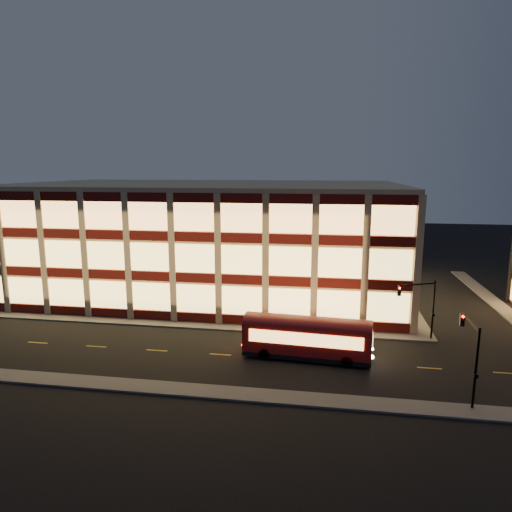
# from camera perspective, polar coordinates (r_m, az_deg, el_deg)

# --- Properties ---
(ground) EXTENTS (200.00, 200.00, 0.00)m
(ground) POSITION_cam_1_polar(r_m,az_deg,el_deg) (48.45, -7.45, -9.07)
(ground) COLOR black
(ground) RESTS_ON ground
(sidewalk_office_south) EXTENTS (54.00, 2.00, 0.15)m
(sidewalk_office_south) POSITION_cam_1_polar(r_m,az_deg,el_deg) (50.22, -10.45, -8.34)
(sidewalk_office_south) COLOR #514F4C
(sidewalk_office_south) RESTS_ON ground
(sidewalk_office_east) EXTENTS (2.00, 30.00, 0.15)m
(sidewalk_office_east) POSITION_cam_1_polar(r_m,az_deg,el_deg) (63.53, 17.63, -4.56)
(sidewalk_office_east) COLOR #514F4C
(sidewalk_office_east) RESTS_ON ground
(sidewalk_tower_west) EXTENTS (2.00, 30.00, 0.15)m
(sidewalk_tower_west) POSITION_cam_1_polar(r_m,az_deg,el_deg) (66.12, 27.12, -4.67)
(sidewalk_tower_west) COLOR #514F4C
(sidewalk_tower_west) RESTS_ON ground
(sidewalk_near) EXTENTS (100.00, 2.00, 0.15)m
(sidewalk_near) POSITION_cam_1_polar(r_m,az_deg,el_deg) (37.16, -13.33, -15.62)
(sidewalk_near) COLOR #514F4C
(sidewalk_near) RESTS_ON ground
(office_building) EXTENTS (50.45, 30.45, 14.50)m
(office_building) POSITION_cam_1_polar(r_m,az_deg,el_deg) (63.29, -5.83, 2.49)
(office_building) COLOR tan
(office_building) RESTS_ON ground
(traffic_signal_far) EXTENTS (3.79, 1.87, 6.00)m
(traffic_signal_far) POSITION_cam_1_polar(r_m,az_deg,el_deg) (46.42, 19.94, -5.22)
(traffic_signal_far) COLOR black
(traffic_signal_far) RESTS_ON ground
(traffic_signal_near) EXTENTS (0.32, 4.45, 6.00)m
(traffic_signal_near) POSITION_cam_1_polar(r_m,az_deg,el_deg) (36.32, 25.27, -10.09)
(traffic_signal_near) COLOR black
(traffic_signal_near) RESTS_ON ground
(trolley_bus) EXTENTS (11.27, 3.61, 3.76)m
(trolley_bus) POSITION_cam_1_polar(r_m,az_deg,el_deg) (40.85, 6.38, -9.81)
(trolley_bus) COLOR #920808
(trolley_bus) RESTS_ON ground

